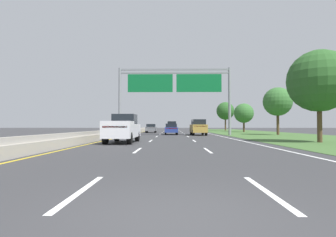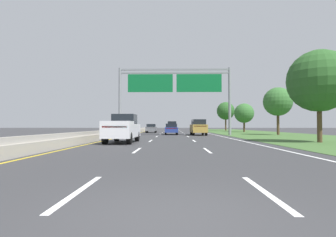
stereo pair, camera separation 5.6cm
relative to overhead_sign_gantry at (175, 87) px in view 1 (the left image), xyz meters
The scene contains 14 objects.
ground_plane 6.91m from the overhead_sign_gantry, 97.27° to the left, with size 220.00×220.00×0.00m, color #333335.
lane_striping 6.77m from the overhead_sign_gantry, 99.01° to the left, with size 11.96×106.00×0.01m.
grass_verge_right 15.29m from the overhead_sign_gantry, ahead, with size 14.00×110.00×0.02m, color #3D602D.
median_barrier_concrete 9.53m from the overhead_sign_gantry, 161.19° to the left, with size 0.60×110.00×0.85m.
overhead_sign_gantry is the anchor object (origin of this frame).
pickup_truck_white 17.11m from the overhead_sign_gantry, 104.59° to the right, with size 2.10×5.44×2.20m.
car_gold_right_lane_suv 6.28m from the overhead_sign_gantry, ahead, with size 2.02×4.75×2.11m.
car_black_centre_lane_suv 18.52m from the overhead_sign_gantry, 91.19° to the left, with size 1.94×4.72×2.11m.
car_blue_centre_lane_sedan 6.39m from the overhead_sign_gantry, 99.18° to the left, with size 1.92×4.44×1.57m.
car_grey_left_lane_sedan 15.07m from the overhead_sign_gantry, 107.30° to the left, with size 1.87×4.42×1.57m.
roadside_tree_near 19.02m from the overhead_sign_gantry, 54.56° to the right, with size 4.76×4.76×7.12m.
roadside_tree_mid 14.51m from the overhead_sign_gantry, ahead, with size 3.96×3.96×6.59m.
roadside_tree_far 23.05m from the overhead_sign_gantry, 52.49° to the left, with size 3.87×3.87×5.69m.
roadside_tree_distant 33.95m from the overhead_sign_gantry, 67.75° to the left, with size 4.37×4.37×7.09m.
Camera 1 is at (-0.03, -4.01, 1.32)m, focal length 29.43 mm.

